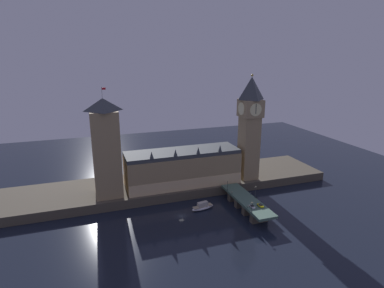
{
  "coord_description": "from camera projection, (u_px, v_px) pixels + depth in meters",
  "views": [
    {
      "loc": [
        -45.89,
        -151.89,
        85.55
      ],
      "look_at": [
        12.88,
        20.0,
        34.69
      ],
      "focal_mm": 30.0,
      "sensor_mm": 36.0,
      "label": 1
    }
  ],
  "objects": [
    {
      "name": "car_northbound_trail",
      "position": [
        252.0,
        207.0,
        170.59
      ],
      "size": [
        1.87,
        3.82,
        1.32
      ],
      "color": "silver",
      "rests_on": "bridge"
    },
    {
      "name": "pedestrian_mid_walk",
      "position": [
        251.0,
        193.0,
        186.1
      ],
      "size": [
        0.38,
        0.38,
        1.59
      ],
      "color": "black",
      "rests_on": "bridge"
    },
    {
      "name": "boat_upstream",
      "position": [
        203.0,
        207.0,
        182.87
      ],
      "size": [
        13.89,
        6.15,
        4.61
      ],
      "color": "white",
      "rests_on": "ground_plane"
    },
    {
      "name": "pedestrian_far_rail",
      "position": [
        232.0,
        192.0,
        187.63
      ],
      "size": [
        0.38,
        0.38,
        1.57
      ],
      "color": "black",
      "rests_on": "bridge"
    },
    {
      "name": "victoria_tower",
      "position": [
        106.0,
        148.0,
        181.91
      ],
      "size": [
        15.43,
        15.43,
        63.06
      ],
      "color": "#9E845B",
      "rests_on": "embankment"
    },
    {
      "name": "street_lamp_far",
      "position": [
        228.0,
        184.0,
        191.57
      ],
      "size": [
        1.34,
        0.6,
        6.75
      ],
      "color": "#2D3333",
      "rests_on": "bridge"
    },
    {
      "name": "pedestrian_near_rail",
      "position": [
        248.0,
        206.0,
        170.22
      ],
      "size": [
        0.38,
        0.38,
        1.6
      ],
      "color": "black",
      "rests_on": "bridge"
    },
    {
      "name": "parliament_hall",
      "position": [
        182.0,
        167.0,
        203.5
      ],
      "size": [
        71.66,
        22.78,
        26.22
      ],
      "color": "#9E845B",
      "rests_on": "embankment"
    },
    {
      "name": "ground_plane",
      "position": [
        182.0,
        216.0,
        175.76
      ],
      "size": [
        400.0,
        400.0,
        0.0
      ],
      "primitive_type": "plane",
      "color": "black"
    },
    {
      "name": "street_lamp_near",
      "position": [
        252.0,
        206.0,
        164.89
      ],
      "size": [
        1.34,
        0.6,
        5.87
      ],
      "color": "#2D3333",
      "rests_on": "bridge"
    },
    {
      "name": "embankment",
      "position": [
        164.0,
        185.0,
        210.55
      ],
      "size": [
        220.0,
        42.0,
        5.56
      ],
      "color": "#4C4438",
      "rests_on": "ground_plane"
    },
    {
      "name": "car_southbound_lead",
      "position": [
        260.0,
        205.0,
        171.89
      ],
      "size": [
        2.04,
        4.31,
        1.32
      ],
      "color": "yellow",
      "rests_on": "bridge"
    },
    {
      "name": "bridge",
      "position": [
        247.0,
        203.0,
        181.56
      ],
      "size": [
        11.02,
        46.0,
        6.83
      ],
      "color": "#476656",
      "rests_on": "ground_plane"
    },
    {
      "name": "street_lamp_mid",
      "position": [
        256.0,
        190.0,
        181.36
      ],
      "size": [
        1.34,
        0.6,
        7.18
      ],
      "color": "#2D3333",
      "rests_on": "bridge"
    },
    {
      "name": "clock_tower",
      "position": [
        250.0,
        125.0,
        206.12
      ],
      "size": [
        13.47,
        13.58,
        68.39
      ],
      "color": "#9E845B",
      "rests_on": "embankment"
    }
  ]
}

